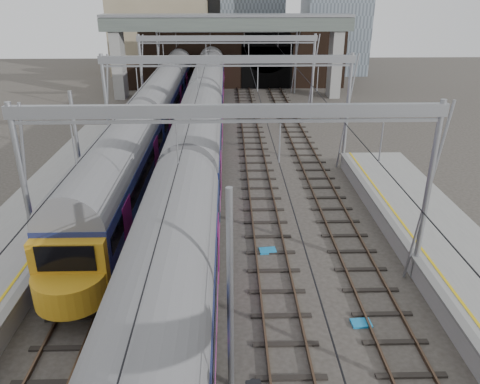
{
  "coord_description": "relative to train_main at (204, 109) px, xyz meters",
  "views": [
    {
      "loc": [
        -0.01,
        -9.45,
        11.86
      ],
      "look_at": [
        0.56,
        12.22,
        2.4
      ],
      "focal_mm": 35.0,
      "sensor_mm": 36.0,
      "label": 1
    }
  ],
  "objects": [
    {
      "name": "tracks",
      "position": [
        2.0,
        -13.87,
        -2.66
      ],
      "size": [
        14.4,
        80.0,
        0.22
      ],
      "color": "#4C3828",
      "rests_on": "ground"
    },
    {
      "name": "overhead_line",
      "position": [
        2.0,
        -7.39,
        3.89
      ],
      "size": [
        16.8,
        80.0,
        8.0
      ],
      "color": "gray",
      "rests_on": "ground"
    },
    {
      "name": "retaining_wall",
      "position": [
        3.4,
        23.06,
        1.65
      ],
      "size": [
        28.0,
        2.75,
        9.0
      ],
      "color": "black",
      "rests_on": "ground"
    },
    {
      "name": "overbridge",
      "position": [
        2.0,
        17.13,
        4.59
      ],
      "size": [
        28.0,
        3.0,
        9.25
      ],
      "color": "gray",
      "rests_on": "ground"
    },
    {
      "name": "train_main",
      "position": [
        0.0,
        0.0,
        0.0
      ],
      "size": [
        3.11,
        71.89,
        5.25
      ],
      "color": "black",
      "rests_on": "ground"
    },
    {
      "name": "train_second",
      "position": [
        -4.0,
        10.45,
        -0.11
      ],
      "size": [
        2.94,
        67.9,
        5.01
      ],
      "color": "black",
      "rests_on": "ground"
    },
    {
      "name": "equip_cover_b",
      "position": [
        3.87,
        -18.5,
        -2.63
      ],
      "size": [
        0.87,
        0.66,
        0.1
      ],
      "primitive_type": "cube",
      "rotation": [
        0.0,
        0.0,
        0.11
      ],
      "color": "#187CBA",
      "rests_on": "ground"
    },
    {
      "name": "equip_cover_c",
      "position": [
        7.03,
        -24.0,
        -2.63
      ],
      "size": [
        0.79,
        0.58,
        0.09
      ],
      "primitive_type": "cube",
      "rotation": [
        0.0,
        0.0,
        0.06
      ],
      "color": "#187CBA",
      "rests_on": "ground"
    }
  ]
}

